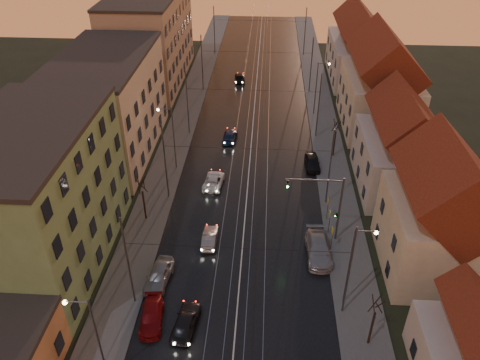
% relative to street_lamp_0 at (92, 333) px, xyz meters
% --- Properties ---
extents(road, '(16.00, 120.00, 0.04)m').
position_rel_street_lamp_0_xyz_m(road, '(9.10, 38.00, -4.87)').
color(road, black).
rests_on(road, ground).
extents(sidewalk_left, '(4.00, 120.00, 0.15)m').
position_rel_street_lamp_0_xyz_m(sidewalk_left, '(-0.90, 38.00, -4.81)').
color(sidewalk_left, '#4C4C4C').
rests_on(sidewalk_left, ground).
extents(sidewalk_right, '(4.00, 120.00, 0.15)m').
position_rel_street_lamp_0_xyz_m(sidewalk_right, '(19.10, 38.00, -4.81)').
color(sidewalk_right, '#4C4C4C').
rests_on(sidewalk_right, ground).
extents(tram_rail_0, '(0.06, 120.00, 0.03)m').
position_rel_street_lamp_0_xyz_m(tram_rail_0, '(6.90, 38.00, -4.83)').
color(tram_rail_0, gray).
rests_on(tram_rail_0, road).
extents(tram_rail_1, '(0.06, 120.00, 0.03)m').
position_rel_street_lamp_0_xyz_m(tram_rail_1, '(8.33, 38.00, -4.83)').
color(tram_rail_1, gray).
rests_on(tram_rail_1, road).
extents(tram_rail_2, '(0.06, 120.00, 0.03)m').
position_rel_street_lamp_0_xyz_m(tram_rail_2, '(9.87, 38.00, -4.83)').
color(tram_rail_2, gray).
rests_on(tram_rail_2, road).
extents(tram_rail_3, '(0.06, 120.00, 0.03)m').
position_rel_street_lamp_0_xyz_m(tram_rail_3, '(11.30, 38.00, -4.83)').
color(tram_rail_3, gray).
rests_on(tram_rail_3, road).
extents(apartment_left_1, '(10.00, 18.00, 13.00)m').
position_rel_street_lamp_0_xyz_m(apartment_left_1, '(-8.40, 12.00, 1.61)').
color(apartment_left_1, '#628152').
rests_on(apartment_left_1, ground).
extents(apartment_left_2, '(10.00, 20.00, 12.00)m').
position_rel_street_lamp_0_xyz_m(apartment_left_2, '(-8.40, 32.00, 1.11)').
color(apartment_left_2, beige).
rests_on(apartment_left_2, ground).
extents(apartment_left_3, '(10.00, 24.00, 14.00)m').
position_rel_street_lamp_0_xyz_m(apartment_left_3, '(-8.40, 56.00, 2.11)').
color(apartment_left_3, '#A08567').
rests_on(apartment_left_3, ground).
extents(house_right_1, '(8.67, 10.20, 10.80)m').
position_rel_street_lamp_0_xyz_m(house_right_1, '(26.10, 13.00, 0.56)').
color(house_right_1, '#C4B497').
rests_on(house_right_1, ground).
extents(house_right_2, '(9.18, 12.24, 9.20)m').
position_rel_street_lamp_0_xyz_m(house_right_2, '(26.10, 26.00, -0.24)').
color(house_right_2, beige).
rests_on(house_right_2, ground).
extents(house_right_3, '(9.18, 14.28, 11.50)m').
position_rel_street_lamp_0_xyz_m(house_right_3, '(26.10, 41.00, 0.92)').
color(house_right_3, '#C4B497').
rests_on(house_right_3, ground).
extents(house_right_4, '(9.18, 16.32, 10.00)m').
position_rel_street_lamp_0_xyz_m(house_right_4, '(26.10, 59.00, 0.16)').
color(house_right_4, beige).
rests_on(house_right_4, ground).
extents(catenary_pole_l_1, '(0.16, 0.16, 9.00)m').
position_rel_street_lamp_0_xyz_m(catenary_pole_l_1, '(0.50, 7.00, -0.39)').
color(catenary_pole_l_1, '#595B60').
rests_on(catenary_pole_l_1, ground).
extents(catenary_pole_r_1, '(0.16, 0.16, 9.00)m').
position_rel_street_lamp_0_xyz_m(catenary_pole_r_1, '(17.70, 7.00, -0.39)').
color(catenary_pole_r_1, '#595B60').
rests_on(catenary_pole_r_1, ground).
extents(catenary_pole_l_2, '(0.16, 0.16, 9.00)m').
position_rel_street_lamp_0_xyz_m(catenary_pole_l_2, '(0.50, 22.00, -0.39)').
color(catenary_pole_l_2, '#595B60').
rests_on(catenary_pole_l_2, ground).
extents(catenary_pole_r_2, '(0.16, 0.16, 9.00)m').
position_rel_street_lamp_0_xyz_m(catenary_pole_r_2, '(17.70, 22.00, -0.39)').
color(catenary_pole_r_2, '#595B60').
rests_on(catenary_pole_r_2, ground).
extents(catenary_pole_l_3, '(0.16, 0.16, 9.00)m').
position_rel_street_lamp_0_xyz_m(catenary_pole_l_3, '(0.50, 37.00, -0.39)').
color(catenary_pole_l_3, '#595B60').
rests_on(catenary_pole_l_3, ground).
extents(catenary_pole_r_3, '(0.16, 0.16, 9.00)m').
position_rel_street_lamp_0_xyz_m(catenary_pole_r_3, '(17.70, 37.00, -0.39)').
color(catenary_pole_r_3, '#595B60').
rests_on(catenary_pole_r_3, ground).
extents(catenary_pole_l_4, '(0.16, 0.16, 9.00)m').
position_rel_street_lamp_0_xyz_m(catenary_pole_l_4, '(0.50, 52.00, -0.39)').
color(catenary_pole_l_4, '#595B60').
rests_on(catenary_pole_l_4, ground).
extents(catenary_pole_r_4, '(0.16, 0.16, 9.00)m').
position_rel_street_lamp_0_xyz_m(catenary_pole_r_4, '(17.70, 52.00, -0.39)').
color(catenary_pole_r_4, '#595B60').
rests_on(catenary_pole_r_4, ground).
extents(catenary_pole_l_5, '(0.16, 0.16, 9.00)m').
position_rel_street_lamp_0_xyz_m(catenary_pole_l_5, '(0.50, 70.00, -0.39)').
color(catenary_pole_l_5, '#595B60').
rests_on(catenary_pole_l_5, ground).
extents(catenary_pole_r_5, '(0.16, 0.16, 9.00)m').
position_rel_street_lamp_0_xyz_m(catenary_pole_r_5, '(17.70, 70.00, -0.39)').
color(catenary_pole_r_5, '#595B60').
rests_on(catenary_pole_r_5, ground).
extents(street_lamp_0, '(1.75, 0.32, 8.00)m').
position_rel_street_lamp_0_xyz_m(street_lamp_0, '(0.00, 0.00, 0.00)').
color(street_lamp_0, '#595B60').
rests_on(street_lamp_0, ground).
extents(street_lamp_1, '(1.75, 0.32, 8.00)m').
position_rel_street_lamp_0_xyz_m(street_lamp_1, '(18.21, 8.00, 0.00)').
color(street_lamp_1, '#595B60').
rests_on(street_lamp_1, ground).
extents(street_lamp_2, '(1.75, 0.32, 8.00)m').
position_rel_street_lamp_0_xyz_m(street_lamp_2, '(0.00, 28.00, 0.00)').
color(street_lamp_2, '#595B60').
rests_on(street_lamp_2, ground).
extents(street_lamp_3, '(1.75, 0.32, 8.00)m').
position_rel_street_lamp_0_xyz_m(street_lamp_3, '(18.21, 44.00, 0.00)').
color(street_lamp_3, '#595B60').
rests_on(street_lamp_3, ground).
extents(traffic_light_mast, '(5.30, 0.32, 7.20)m').
position_rel_street_lamp_0_xyz_m(traffic_light_mast, '(17.10, 16.00, -0.29)').
color(traffic_light_mast, '#595B60').
rests_on(traffic_light_mast, ground).
extents(bare_tree_0, '(1.09, 1.09, 5.11)m').
position_rel_street_lamp_0_xyz_m(bare_tree_0, '(-1.09, 18.00, -2.40)').
color(bare_tree_0, black).
rests_on(bare_tree_0, ground).
extents(bare_tree_1, '(1.09, 1.09, 5.11)m').
position_rel_street_lamp_0_xyz_m(bare_tree_1, '(19.31, 4.00, -2.40)').
color(bare_tree_1, black).
rests_on(bare_tree_1, ground).
extents(bare_tree_2, '(1.09, 1.09, 5.11)m').
position_rel_street_lamp_0_xyz_m(bare_tree_2, '(19.51, 32.00, -2.40)').
color(bare_tree_2, black).
rests_on(bare_tree_2, ground).
extents(driving_car_0, '(2.20, 4.38, 1.43)m').
position_rel_street_lamp_0_xyz_m(driving_car_0, '(5.21, 4.64, -4.17)').
color(driving_car_0, black).
rests_on(driving_car_0, ground).
extents(driving_car_1, '(1.30, 3.71, 1.22)m').
position_rel_street_lamp_0_xyz_m(driving_car_1, '(5.91, 14.80, -4.27)').
color(driving_car_1, gray).
rests_on(driving_car_1, ground).
extents(driving_car_2, '(2.45, 4.55, 1.21)m').
position_rel_street_lamp_0_xyz_m(driving_car_2, '(5.22, 24.66, -4.28)').
color(driving_car_2, white).
rests_on(driving_car_2, ground).
extents(driving_car_3, '(1.93, 4.31, 1.23)m').
position_rel_street_lamp_0_xyz_m(driving_car_3, '(6.20, 35.41, -4.27)').
color(driving_car_3, '#172847').
rests_on(driving_car_3, ground).
extents(driving_car_4, '(2.05, 4.27, 1.41)m').
position_rel_street_lamp_0_xyz_m(driving_car_4, '(6.26, 56.06, -4.18)').
color(driving_car_4, black).
rests_on(driving_car_4, ground).
extents(parked_left_2, '(2.17, 4.39, 1.23)m').
position_rel_street_lamp_0_xyz_m(parked_left_2, '(2.38, 5.07, -4.27)').
color(parked_left_2, maroon).
rests_on(parked_left_2, ground).
extents(parked_left_3, '(2.30, 4.66, 1.53)m').
position_rel_street_lamp_0_xyz_m(parked_left_3, '(2.07, 9.43, -4.12)').
color(parked_left_3, '#949599').
rests_on(parked_left_3, ground).
extents(parked_right_1, '(2.41, 5.53, 1.58)m').
position_rel_street_lamp_0_xyz_m(parked_right_1, '(16.23, 13.67, -4.09)').
color(parked_right_1, '#A7A7AD').
rests_on(parked_right_1, ground).
extents(parked_right_2, '(1.88, 4.23, 1.41)m').
position_rel_street_lamp_0_xyz_m(parked_right_2, '(16.70, 29.24, -4.18)').
color(parked_right_2, black).
rests_on(parked_right_2, ground).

